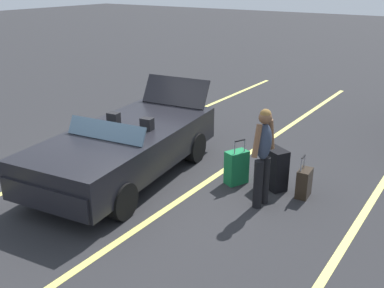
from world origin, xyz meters
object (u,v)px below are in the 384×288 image
suitcase_medium_bright (236,167)px  suitcase_small_carryon (304,183)px  convertible_car (119,151)px  suitcase_large_black (274,169)px  traveler_person (263,153)px

suitcase_medium_bright → suitcase_small_carryon: size_ratio=1.17×
suitcase_small_carryon → suitcase_medium_bright: bearing=-176.2°
convertible_car → suitcase_large_black: 2.81m
convertible_car → traveler_person: size_ratio=2.66×
suitcase_large_black → traveler_person: 0.91m
suitcase_small_carryon → traveler_person: traveler_person is taller
suitcase_medium_bright → traveler_person: size_ratio=0.52×
suitcase_medium_bright → traveler_person: bearing=169.6°
suitcase_large_black → convertible_car: bearing=148.0°
convertible_car → suitcase_medium_bright: convertible_car is taller
suitcase_large_black → traveler_person: size_ratio=0.45×
convertible_car → suitcase_medium_bright: (-1.14, 1.80, -0.28)m
suitcase_small_carryon → traveler_person: (0.68, -0.48, 0.68)m
suitcase_medium_bright → convertible_car: bearing=56.3°
suitcase_medium_bright → suitcase_small_carryon: (-0.18, 1.21, -0.06)m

